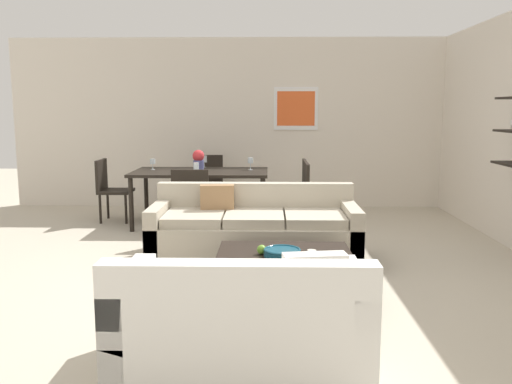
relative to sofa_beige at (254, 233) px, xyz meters
name	(u,v)px	position (x,y,z in m)	size (l,w,h in m)	color
ground_plane	(246,269)	(-0.08, -0.34, -0.29)	(18.00, 18.00, 0.00)	#BCB29E
back_wall_unit	(273,123)	(0.23, 3.19, 1.06)	(8.40, 0.09, 2.70)	silver
sofa_beige	(254,233)	(0.00, 0.00, 0.00)	(2.14, 0.90, 0.78)	#B2A893
loveseat_white	(243,325)	(-0.01, -2.44, 0.00)	(1.50, 0.90, 0.78)	white
coffee_table	(284,276)	(0.29, -1.16, -0.10)	(1.14, 0.92, 0.38)	black
decorative_bowl	(282,252)	(0.26, -1.22, 0.12)	(0.31, 0.31, 0.07)	navy
candle_jar	(312,255)	(0.50, -1.30, 0.13)	(0.07, 0.07, 0.08)	silver
apple_on_coffee_table	(262,250)	(0.09, -1.16, 0.13)	(0.08, 0.08, 0.08)	#669E2D
dining_table	(201,176)	(-0.78, 1.74, 0.39)	(1.83, 0.99, 0.75)	black
dining_chair_foot	(191,200)	(-0.78, 0.84, 0.21)	(0.44, 0.44, 0.88)	black
dining_chair_right_far	(296,187)	(0.54, 1.96, 0.21)	(0.44, 0.44, 0.88)	black
dining_chair_head	(208,180)	(-0.78, 2.64, 0.21)	(0.44, 0.44, 0.88)	black
dining_chair_left_far	(110,186)	(-2.10, 1.96, 0.21)	(0.44, 0.44, 0.88)	black
dining_chair_right_near	(298,191)	(0.54, 1.51, 0.21)	(0.44, 0.44, 0.88)	black
wine_glass_head	(204,159)	(-0.78, 2.17, 0.58)	(0.08, 0.08, 0.17)	silver
wine_glass_left_far	(153,162)	(-1.45, 1.86, 0.57)	(0.07, 0.07, 0.15)	silver
wine_glass_foot	(196,166)	(-0.78, 1.30, 0.56)	(0.07, 0.07, 0.16)	silver
wine_glass_right_far	(250,161)	(-0.10, 1.86, 0.58)	(0.07, 0.07, 0.17)	silver
centerpiece_vase	(198,160)	(-0.80, 1.70, 0.61)	(0.16, 0.16, 0.29)	#4C518C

